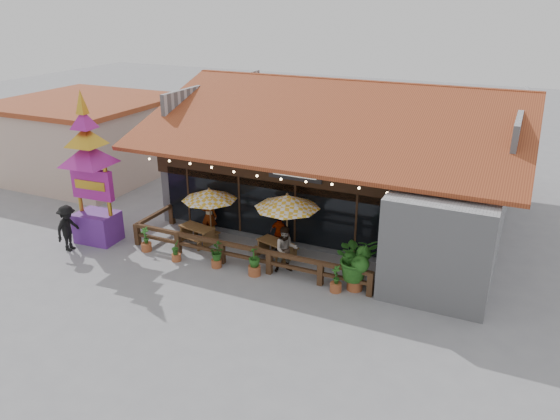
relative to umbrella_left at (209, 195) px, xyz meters
The scene contains 19 objects.
ground 4.49m from the umbrella_left, 13.74° to the right, with size 100.00×100.00×0.00m, color gray.
restaurant_building 7.01m from the umbrella_left, 53.95° to the left, with size 15.50×14.73×6.09m.
patio_railing 2.50m from the umbrella_left, 36.93° to the right, with size 10.00×2.60×0.92m.
neighbor_building 12.23m from the umbrella_left, 155.58° to the left, with size 8.40×8.40×4.22m.
umbrella_left is the anchor object (origin of this frame).
umbrella_right 3.43m from the umbrella_left, ahead, with size 3.15×3.15×2.68m.
picnic_table_left 1.72m from the umbrella_left, 153.58° to the right, with size 1.68×1.52×0.70m.
picnic_table_right 3.41m from the umbrella_left, ahead, with size 1.71×1.58×0.68m.
thai_sign_tower 4.93m from the umbrella_left, 157.14° to the right, with size 2.63×2.63×6.71m.
tropical_plant 6.74m from the umbrella_left, 10.66° to the right, with size 1.96×1.90×2.07m.
diner_a 1.30m from the umbrella_left, 128.15° to the left, with size 0.68×0.45×1.87m, color #341C10.
diner_b 4.16m from the umbrella_left, 15.16° to the right, with size 0.87×0.68×1.79m, color #341C10.
diner_c 3.23m from the umbrella_left, ahead, with size 0.89×0.37×1.53m, color #341C10.
pedestrian 5.74m from the umbrella_left, 147.78° to the right, with size 1.23×0.71×1.90m, color black.
planter_a 3.12m from the umbrella_left, 137.35° to the right, with size 0.42×0.42×1.02m.
planter_b 2.66m from the umbrella_left, 99.57° to the right, with size 0.36×0.36×0.88m.
planter_c 2.74m from the umbrella_left, 53.83° to the right, with size 0.76×0.74×0.95m.
planter_d 3.76m from the umbrella_left, 31.38° to the right, with size 0.56×0.56×1.12m.
planter_e 6.46m from the umbrella_left, 15.37° to the right, with size 0.42×0.41×0.99m.
Camera 1 is at (7.34, -16.49, 9.59)m, focal length 35.00 mm.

